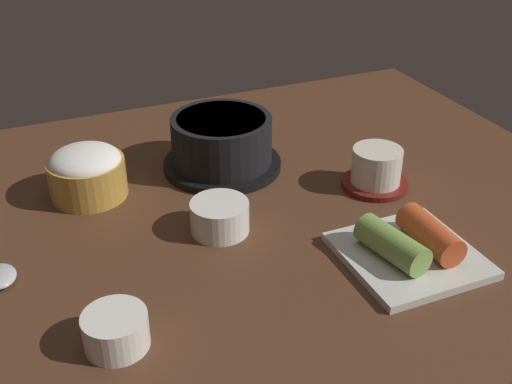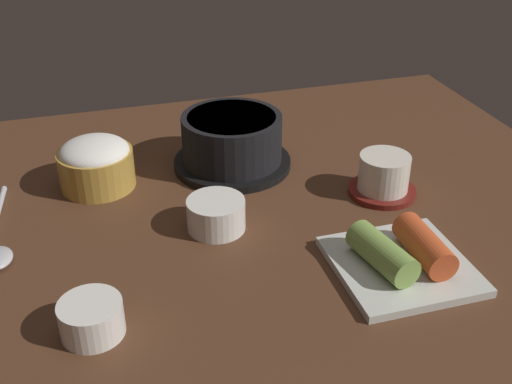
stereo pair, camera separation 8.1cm
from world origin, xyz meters
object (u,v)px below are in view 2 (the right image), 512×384
(kimchi_plate, at_px, (402,257))
(stone_pot, at_px, (232,141))
(rice_bowl, at_px, (96,163))
(tea_cup_with_saucer, at_px, (383,176))
(side_bowl_near, at_px, (91,317))
(banchan_cup_center, at_px, (216,214))

(kimchi_plate, bearing_deg, stone_pot, 111.97)
(stone_pot, xyz_separation_m, rice_bowl, (-0.19, -0.00, -0.00))
(tea_cup_with_saucer, relative_size, side_bowl_near, 1.44)
(tea_cup_with_saucer, xyz_separation_m, side_bowl_near, (-0.40, -0.17, -0.01))
(rice_bowl, height_order, banchan_cup_center, rice_bowl)
(side_bowl_near, bearing_deg, tea_cup_with_saucer, 22.84)
(tea_cup_with_saucer, relative_size, banchan_cup_center, 1.26)
(rice_bowl, height_order, tea_cup_with_saucer, rice_bowl)
(rice_bowl, relative_size, side_bowl_near, 1.61)
(stone_pot, bearing_deg, tea_cup_with_saucer, -37.74)
(banchan_cup_center, bearing_deg, stone_pot, 68.49)
(rice_bowl, xyz_separation_m, side_bowl_near, (-0.03, -0.30, -0.02))
(banchan_cup_center, bearing_deg, rice_bowl, 131.35)
(banchan_cup_center, xyz_separation_m, side_bowl_near, (-0.16, -0.15, -0.00))
(banchan_cup_center, bearing_deg, kimchi_plate, -38.13)
(tea_cup_with_saucer, bearing_deg, banchan_cup_center, -175.37)
(stone_pot, relative_size, rice_bowl, 1.67)
(side_bowl_near, bearing_deg, kimchi_plate, 1.07)
(tea_cup_with_saucer, distance_m, side_bowl_near, 0.43)
(tea_cup_with_saucer, relative_size, kimchi_plate, 0.62)
(tea_cup_with_saucer, height_order, side_bowl_near, tea_cup_with_saucer)
(stone_pot, distance_m, banchan_cup_center, 0.17)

